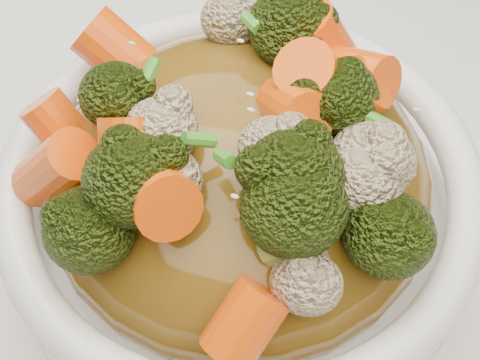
% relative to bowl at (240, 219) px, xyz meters
% --- Properties ---
extents(tablecloth, '(1.20, 0.80, 0.04)m').
position_rel_bowl_xyz_m(tablecloth, '(-0.03, 0.03, -0.06)').
color(tablecloth, white).
rests_on(tablecloth, dining_table).
extents(bowl, '(0.28, 0.28, 0.09)m').
position_rel_bowl_xyz_m(bowl, '(0.00, 0.00, 0.00)').
color(bowl, white).
rests_on(bowl, tablecloth).
extents(sauce_base, '(0.22, 0.22, 0.10)m').
position_rel_bowl_xyz_m(sauce_base, '(0.00, 0.00, 0.03)').
color(sauce_base, brown).
rests_on(sauce_base, bowl).
extents(carrots, '(0.22, 0.22, 0.05)m').
position_rel_bowl_xyz_m(carrots, '(0.00, 0.00, 0.10)').
color(carrots, '#F25307').
rests_on(carrots, sauce_base).
extents(broccoli, '(0.22, 0.22, 0.05)m').
position_rel_bowl_xyz_m(broccoli, '(0.00, 0.00, 0.10)').
color(broccoli, black).
rests_on(broccoli, sauce_base).
extents(cauliflower, '(0.22, 0.22, 0.04)m').
position_rel_bowl_xyz_m(cauliflower, '(0.00, 0.00, 0.09)').
color(cauliflower, tan).
rests_on(cauliflower, sauce_base).
extents(scallions, '(0.17, 0.17, 0.02)m').
position_rel_bowl_xyz_m(scallions, '(-0.00, 0.00, 0.10)').
color(scallions, '#37861E').
rests_on(scallions, sauce_base).
extents(sesame_seeds, '(0.20, 0.20, 0.01)m').
position_rel_bowl_xyz_m(sesame_seeds, '(0.00, 0.00, 0.10)').
color(sesame_seeds, beige).
rests_on(sesame_seeds, sauce_base).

